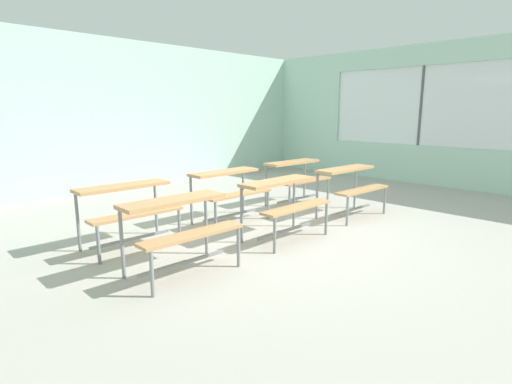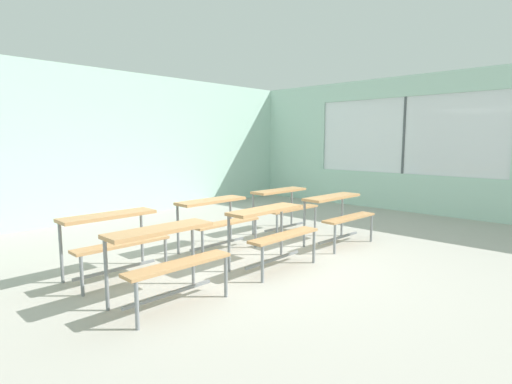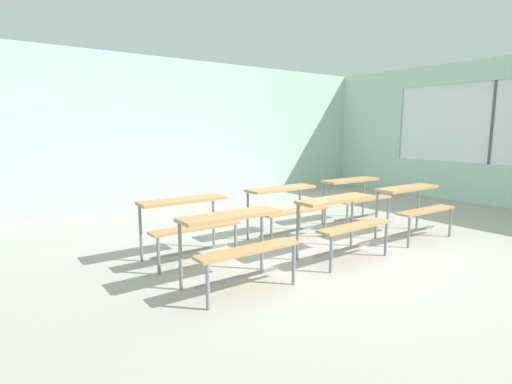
{
  "view_description": "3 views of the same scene",
  "coord_description": "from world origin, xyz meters",
  "px_view_note": "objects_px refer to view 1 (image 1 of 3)",
  "views": [
    {
      "loc": [
        -3.8,
        -3.3,
        1.6
      ],
      "look_at": [
        -0.1,
        0.45,
        0.53
      ],
      "focal_mm": 28.0,
      "sensor_mm": 36.0,
      "label": 1
    },
    {
      "loc": [
        -3.8,
        -3.3,
        1.6
      ],
      "look_at": [
        0.83,
        1.1,
        0.77
      ],
      "focal_mm": 28.0,
      "sensor_mm": 36.0,
      "label": 2
    },
    {
      "loc": [
        -3.8,
        -3.3,
        1.6
      ],
      "look_at": [
        -0.61,
        1.05,
        0.73
      ],
      "focal_mm": 28.0,
      "sensor_mm": 36.0,
      "label": 3
    }
  ],
  "objects_px": {
    "desk_bench_r0c0": "(180,218)",
    "desk_bench_r1c2": "(297,172)",
    "desk_bench_r0c1": "(284,195)",
    "desk_bench_r1c1": "(229,184)",
    "desk_bench_r0c2": "(351,180)",
    "desk_bench_r1c0": "(128,201)"
  },
  "relations": [
    {
      "from": "desk_bench_r0c2",
      "to": "desk_bench_r1c0",
      "type": "relative_size",
      "value": 1.01
    },
    {
      "from": "desk_bench_r0c0",
      "to": "desk_bench_r1c0",
      "type": "xyz_separation_m",
      "value": [
        -0.0,
        1.07,
        0.0
      ]
    },
    {
      "from": "desk_bench_r1c0",
      "to": "desk_bench_r1c1",
      "type": "bearing_deg",
      "value": 1.51
    },
    {
      "from": "desk_bench_r0c1",
      "to": "desk_bench_r1c2",
      "type": "xyz_separation_m",
      "value": [
        1.59,
        1.11,
        0.0
      ]
    },
    {
      "from": "desk_bench_r0c0",
      "to": "desk_bench_r1c0",
      "type": "relative_size",
      "value": 1.0
    },
    {
      "from": "desk_bench_r0c1",
      "to": "desk_bench_r1c0",
      "type": "height_order",
      "value": "same"
    },
    {
      "from": "desk_bench_r0c2",
      "to": "desk_bench_r1c2",
      "type": "relative_size",
      "value": 1.0
    },
    {
      "from": "desk_bench_r1c0",
      "to": "desk_bench_r1c1",
      "type": "relative_size",
      "value": 1.0
    },
    {
      "from": "desk_bench_r1c0",
      "to": "desk_bench_r1c2",
      "type": "distance_m",
      "value": 3.15
    },
    {
      "from": "desk_bench_r0c0",
      "to": "desk_bench_r0c2",
      "type": "distance_m",
      "value": 3.11
    },
    {
      "from": "desk_bench_r0c0",
      "to": "desk_bench_r1c1",
      "type": "relative_size",
      "value": 1.0
    },
    {
      "from": "desk_bench_r0c1",
      "to": "desk_bench_r1c2",
      "type": "relative_size",
      "value": 0.98
    },
    {
      "from": "desk_bench_r1c0",
      "to": "desk_bench_r1c1",
      "type": "height_order",
      "value": "same"
    },
    {
      "from": "desk_bench_r0c0",
      "to": "desk_bench_r0c1",
      "type": "xyz_separation_m",
      "value": [
        1.56,
        0.01,
        0.0
      ]
    },
    {
      "from": "desk_bench_r0c0",
      "to": "desk_bench_r1c2",
      "type": "relative_size",
      "value": 0.99
    },
    {
      "from": "desk_bench_r0c0",
      "to": "desk_bench_r1c2",
      "type": "height_order",
      "value": "same"
    },
    {
      "from": "desk_bench_r1c1",
      "to": "desk_bench_r1c2",
      "type": "xyz_separation_m",
      "value": [
        1.57,
        0.03,
        0.0
      ]
    },
    {
      "from": "desk_bench_r0c0",
      "to": "desk_bench_r1c1",
      "type": "distance_m",
      "value": 1.92
    },
    {
      "from": "desk_bench_r0c1",
      "to": "desk_bench_r1c2",
      "type": "distance_m",
      "value": 1.94
    },
    {
      "from": "desk_bench_r0c1",
      "to": "desk_bench_r1c1",
      "type": "distance_m",
      "value": 1.08
    },
    {
      "from": "desk_bench_r0c2",
      "to": "desk_bench_r1c0",
      "type": "xyz_separation_m",
      "value": [
        -3.12,
        1.05,
        0.0
      ]
    },
    {
      "from": "desk_bench_r1c2",
      "to": "desk_bench_r0c0",
      "type": "bearing_deg",
      "value": -158.3
    }
  ]
}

